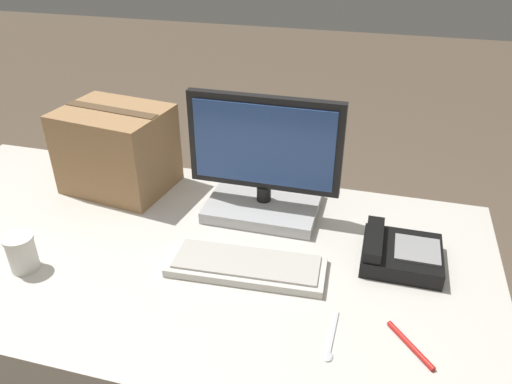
# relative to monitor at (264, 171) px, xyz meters

# --- Properties ---
(office_desk) EXTENTS (1.80, 0.90, 0.73)m
(office_desk) POSITION_rel_monitor_xyz_m (-0.22, -0.25, -0.50)
(office_desk) COLOR beige
(office_desk) RESTS_ON ground_plane
(monitor) EXTENTS (0.46, 0.25, 0.37)m
(monitor) POSITION_rel_monitor_xyz_m (0.00, 0.00, 0.00)
(monitor) COLOR #B7B7B7
(monitor) RESTS_ON office_desk
(keyboard) EXTENTS (0.42, 0.18, 0.03)m
(keyboard) POSITION_rel_monitor_xyz_m (0.03, -0.29, -0.13)
(keyboard) COLOR beige
(keyboard) RESTS_ON office_desk
(desk_phone) EXTENTS (0.21, 0.19, 0.08)m
(desk_phone) POSITION_rel_monitor_xyz_m (0.41, -0.16, -0.11)
(desk_phone) COLOR black
(desk_phone) RESTS_ON office_desk
(paper_cup_right) EXTENTS (0.08, 0.08, 0.10)m
(paper_cup_right) POSITION_rel_monitor_xyz_m (-0.53, -0.44, -0.09)
(paper_cup_right) COLOR white
(paper_cup_right) RESTS_ON office_desk
(spoon) EXTENTS (0.02, 0.15, 0.00)m
(spoon) POSITION_rel_monitor_xyz_m (0.28, -0.49, -0.14)
(spoon) COLOR silver
(spoon) RESTS_ON office_desk
(cardboard_box) EXTENTS (0.36, 0.30, 0.27)m
(cardboard_box) POSITION_rel_monitor_xyz_m (-0.50, 0.03, -0.00)
(cardboard_box) COLOR #9E754C
(cardboard_box) RESTS_ON office_desk
(pen_marker) EXTENTS (0.10, 0.12, 0.01)m
(pen_marker) POSITION_rel_monitor_xyz_m (0.44, -0.45, -0.13)
(pen_marker) COLOR red
(pen_marker) RESTS_ON office_desk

